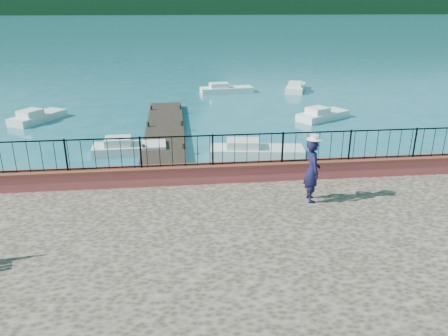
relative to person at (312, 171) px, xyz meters
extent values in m
plane|color=#19596B|center=(-2.35, -2.01, -2.11)|extent=(2000.00, 2000.00, 0.00)
cube|color=#B24840|center=(-2.35, 1.69, -0.62)|extent=(28.00, 0.46, 0.58)
cube|color=black|center=(-2.35, 1.69, 0.15)|extent=(27.00, 0.05, 0.95)
cube|color=#2D231C|center=(-4.35, 9.99, -1.96)|extent=(2.00, 16.00, 0.30)
ellipsoid|color=#142D23|center=(217.65, 557.99, -2.11)|extent=(448.00, 384.00, 180.00)
imported|color=black|center=(0.00, 0.00, 0.00)|extent=(0.46, 0.68, 1.82)
cylinder|color=white|center=(0.00, 0.00, 0.97)|extent=(0.44, 0.44, 0.12)
cube|color=silver|center=(-5.92, 8.46, -1.71)|extent=(3.37, 1.44, 0.80)
cube|color=silver|center=(-0.16, 7.36, -1.71)|extent=(4.32, 1.85, 0.80)
cube|color=silver|center=(5.03, 13.65, -1.71)|extent=(3.54, 2.79, 0.80)
cube|color=silver|center=(-11.82, 15.10, -1.71)|extent=(2.86, 3.58, 0.80)
cube|color=silver|center=(0.27, 22.50, -1.71)|extent=(4.14, 1.70, 0.80)
cube|color=silver|center=(5.83, 22.76, -1.71)|extent=(2.43, 3.70, 0.80)
camera|label=1|loc=(-3.75, -11.06, 4.39)|focal=35.00mm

